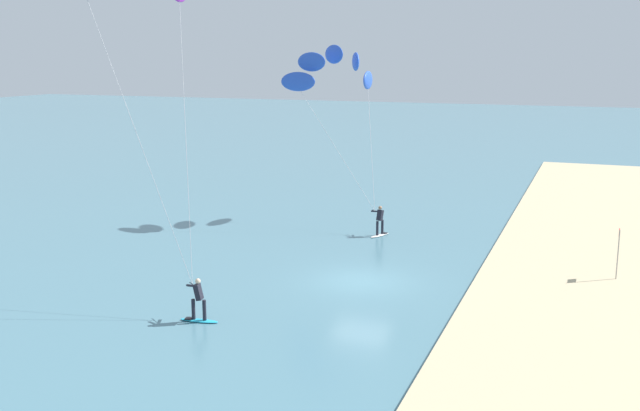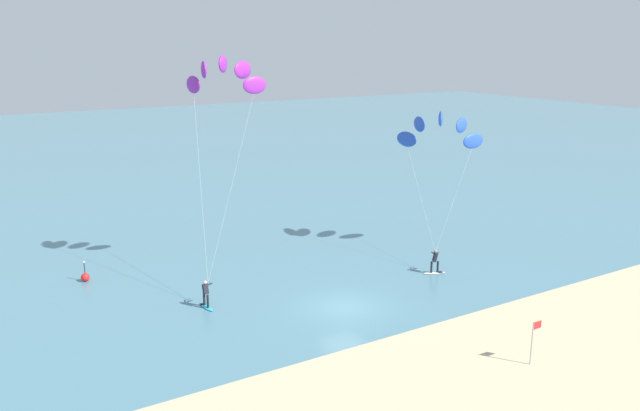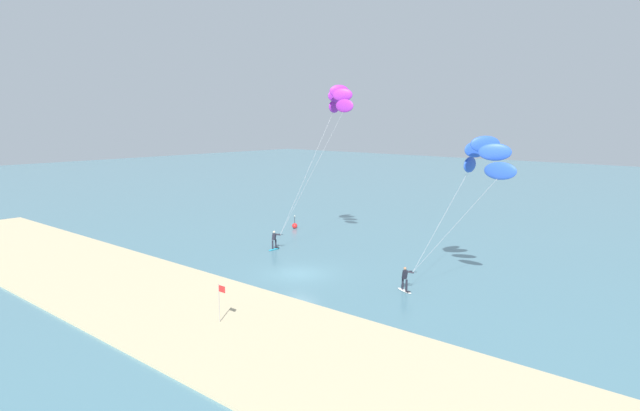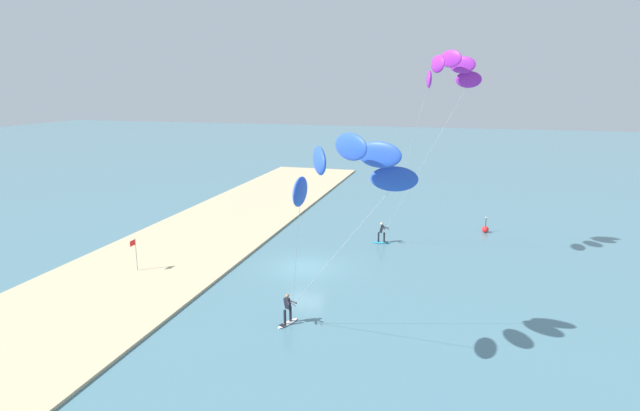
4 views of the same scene
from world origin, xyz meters
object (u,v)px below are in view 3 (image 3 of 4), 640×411
kitesurfer_nearshore (482,161)px  beach_flag (221,296)px  kitesurfer_mid_water (336,105)px  marker_buoy (295,226)px

kitesurfer_nearshore → beach_flag: bearing=-115.6°
kitesurfer_mid_water → kitesurfer_nearshore: bearing=-11.9°
kitesurfer_nearshore → marker_buoy: bearing=164.1°
kitesurfer_mid_water → marker_buoy: (-8.61, 3.58, -12.31)m
kitesurfer_mid_water → beach_flag: (7.53, -19.07, -10.91)m
kitesurfer_nearshore → kitesurfer_mid_water: (-15.15, 3.19, 3.89)m
marker_buoy → beach_flag: (16.14, -22.65, 1.41)m
marker_buoy → beach_flag: bearing=-54.5°
beach_flag → kitesurfer_mid_water: bearing=111.6°
kitesurfer_mid_water → marker_buoy: kitesurfer_mid_water is taller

